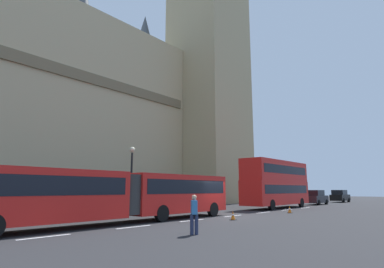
% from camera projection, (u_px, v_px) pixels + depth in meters
% --- Properties ---
extents(ground_plane, '(160.00, 160.00, 0.00)m').
position_uv_depth(ground_plane, '(224.00, 217.00, 22.11)').
color(ground_plane, '#262628').
extents(lane_centre_marking, '(29.80, 0.16, 0.01)m').
position_uv_depth(lane_centre_marking, '(233.00, 216.00, 23.00)').
color(lane_centre_marking, silver).
rests_on(lane_centre_marking, ground_plane).
extents(articulated_bus, '(17.36, 2.54, 2.90)m').
position_uv_depth(articulated_bus, '(123.00, 193.00, 18.29)').
color(articulated_bus, red).
rests_on(articulated_bus, ground_plane).
extents(double_decker_bus, '(10.96, 2.54, 4.90)m').
position_uv_depth(double_decker_bus, '(276.00, 182.00, 33.19)').
color(double_decker_bus, red).
rests_on(double_decker_bus, ground_plane).
extents(sedan_lead, '(4.40, 1.86, 1.85)m').
position_uv_depth(sedan_lead, '(316.00, 197.00, 40.35)').
color(sedan_lead, black).
rests_on(sedan_lead, ground_plane).
extents(sedan_trailing, '(4.40, 1.86, 1.85)m').
position_uv_depth(sedan_trailing, '(340.00, 196.00, 48.10)').
color(sedan_trailing, black).
rests_on(sedan_trailing, ground_plane).
extents(traffic_cone_west, '(0.36, 0.36, 0.58)m').
position_uv_depth(traffic_cone_west, '(233.00, 215.00, 19.97)').
color(traffic_cone_west, black).
rests_on(traffic_cone_west, ground_plane).
extents(traffic_cone_middle, '(0.36, 0.36, 0.58)m').
position_uv_depth(traffic_cone_middle, '(290.00, 210.00, 25.92)').
color(traffic_cone_middle, black).
rests_on(traffic_cone_middle, ground_plane).
extents(street_lamp, '(0.44, 0.44, 5.27)m').
position_uv_depth(street_lamp, '(131.00, 175.00, 24.48)').
color(street_lamp, black).
rests_on(street_lamp, ground_plane).
extents(pedestrian_near_cones, '(0.44, 0.46, 1.69)m').
position_uv_depth(pedestrian_near_cones, '(194.00, 213.00, 13.59)').
color(pedestrian_near_cones, '#262D4C').
rests_on(pedestrian_near_cones, ground_plane).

